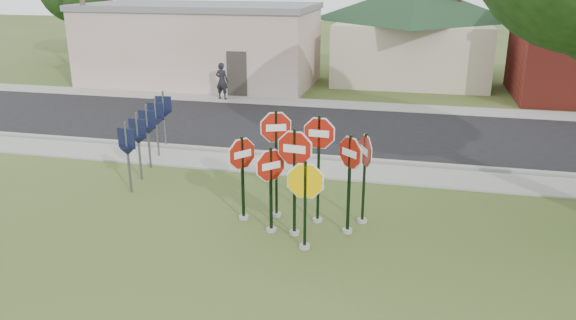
% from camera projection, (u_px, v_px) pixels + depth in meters
% --- Properties ---
extents(ground, '(120.00, 120.00, 0.00)m').
position_uv_depth(ground, '(286.00, 254.00, 12.12)').
color(ground, '#34491B').
rests_on(ground, ground).
extents(sidewalk_near, '(60.00, 1.60, 0.06)m').
position_uv_depth(sidewalk_near, '(328.00, 169.00, 17.19)').
color(sidewalk_near, gray).
rests_on(sidewalk_near, ground).
extents(road, '(60.00, 7.00, 0.04)m').
position_uv_depth(road, '(347.00, 131.00, 21.34)').
color(road, black).
rests_on(road, ground).
extents(sidewalk_far, '(60.00, 1.60, 0.06)m').
position_uv_depth(sidewalk_far, '(359.00, 106.00, 25.31)').
color(sidewalk_far, gray).
rests_on(sidewalk_far, ground).
extents(curb, '(60.00, 0.20, 0.14)m').
position_uv_depth(curb, '(333.00, 158.00, 18.10)').
color(curb, gray).
rests_on(curb, ground).
extents(stop_sign_center, '(1.12, 0.24, 2.64)m').
position_uv_depth(stop_sign_center, '(295.00, 167.00, 12.50)').
color(stop_sign_center, gray).
rests_on(stop_sign_center, ground).
extents(stop_sign_yellow, '(1.10, 0.24, 2.13)m').
position_uv_depth(stop_sign_yellow, '(305.00, 195.00, 11.97)').
color(stop_sign_yellow, gray).
rests_on(stop_sign_yellow, ground).
extents(stop_sign_left, '(0.73, 0.76, 2.15)m').
position_uv_depth(stop_sign_left, '(271.00, 180.00, 12.76)').
color(stop_sign_left, gray).
rests_on(stop_sign_left, ground).
extents(stop_sign_right, '(0.77, 0.69, 2.46)m').
position_uv_depth(stop_sign_right, '(350.00, 172.00, 12.64)').
color(stop_sign_right, gray).
rests_on(stop_sign_right, ground).
extents(stop_sign_back_right, '(1.04, 0.24, 2.76)m').
position_uv_depth(stop_sign_back_right, '(319.00, 154.00, 13.14)').
color(stop_sign_back_right, gray).
rests_on(stop_sign_back_right, ground).
extents(stop_sign_back_left, '(0.97, 0.41, 2.81)m').
position_uv_depth(stop_sign_back_left, '(276.00, 149.00, 13.43)').
color(stop_sign_back_left, gray).
rests_on(stop_sign_back_left, ground).
extents(stop_sign_far_right, '(0.47, 0.95, 2.35)m').
position_uv_depth(stop_sign_far_right, '(365.00, 167.00, 13.19)').
color(stop_sign_far_right, gray).
rests_on(stop_sign_far_right, ground).
extents(stop_sign_far_left, '(0.64, 0.86, 2.21)m').
position_uv_depth(stop_sign_far_left, '(242.00, 168.00, 13.41)').
color(stop_sign_far_left, gray).
rests_on(stop_sign_far_left, ground).
extents(route_sign_row, '(1.43, 4.63, 2.00)m').
position_uv_depth(route_sign_row, '(148.00, 130.00, 17.05)').
color(route_sign_row, '#59595E').
rests_on(route_sign_row, ground).
extents(building_stucco, '(12.20, 6.20, 4.20)m').
position_uv_depth(building_stucco, '(200.00, 43.00, 29.99)').
color(building_stucco, beige).
rests_on(building_stucco, ground).
extents(building_house, '(11.60, 11.60, 6.20)m').
position_uv_depth(building_house, '(414.00, 13.00, 30.83)').
color(building_house, '#B5AB90').
rests_on(building_house, ground).
extents(pedestrian, '(0.69, 0.52, 1.72)m').
position_uv_depth(pedestrian, '(222.00, 81.00, 26.28)').
color(pedestrian, black).
rests_on(pedestrian, sidewalk_far).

